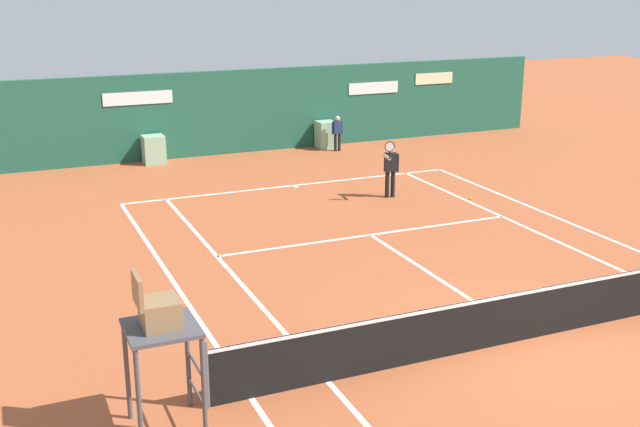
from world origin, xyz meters
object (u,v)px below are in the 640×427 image
at_px(umpire_chair, 160,325).
at_px(player_on_baseline, 391,166).
at_px(ball_kid_centre_post, 337,131).
at_px(tennis_ball_near_service_line, 471,198).

xyz_separation_m(umpire_chair, player_on_baseline, (8.80, 9.61, -0.67)).
xyz_separation_m(ball_kid_centre_post, tennis_ball_near_service_line, (0.84, -7.59, -0.72)).
relative_size(player_on_baseline, ball_kid_centre_post, 1.36).
bearing_deg(player_on_baseline, umpire_chair, 57.06).
bearing_deg(tennis_ball_near_service_line, umpire_chair, -142.09).
bearing_deg(player_on_baseline, tennis_ball_near_service_line, 160.80).
xyz_separation_m(player_on_baseline, ball_kid_centre_post, (1.23, 6.45, -0.19)).
height_order(umpire_chair, tennis_ball_near_service_line, umpire_chair).
xyz_separation_m(umpire_chair, tennis_ball_near_service_line, (10.87, 8.47, -1.57)).
relative_size(umpire_chair, tennis_ball_near_service_line, 35.23).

